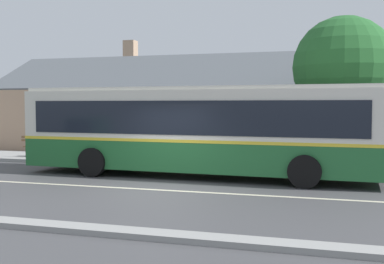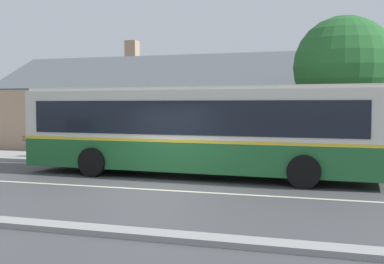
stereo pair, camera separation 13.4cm
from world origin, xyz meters
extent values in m
plane|color=#424244|center=(0.00, 0.00, 0.00)|extent=(300.00, 300.00, 0.00)
cube|color=gray|center=(0.00, 6.00, 0.07)|extent=(60.00, 3.00, 0.15)
cube|color=gray|center=(0.00, -4.75, 0.06)|extent=(60.00, 0.50, 0.12)
cube|color=beige|center=(0.00, 0.00, 0.00)|extent=(60.00, 0.16, 0.01)
cube|color=tan|center=(0.43, 13.29, 1.64)|extent=(26.92, 8.66, 3.27)
cube|color=#4C5156|center=(0.43, 11.12, 4.27)|extent=(27.52, 4.40, 2.13)
cube|color=#4C5156|center=(0.43, 15.46, 4.27)|extent=(27.52, 4.40, 2.13)
cube|color=tan|center=(-6.97, 14.16, 5.76)|extent=(0.70, 0.70, 1.20)
cube|color=black|center=(-8.99, 8.93, 1.80)|extent=(1.10, 0.06, 1.30)
cube|color=black|center=(0.43, 8.93, 1.80)|extent=(1.10, 0.06, 1.30)
cube|color=#4C3323|center=(4.47, 8.93, 1.05)|extent=(1.00, 0.06, 2.10)
cube|color=#236633|center=(0.47, 2.90, 0.76)|extent=(12.31, 2.99, 0.98)
cube|color=yellow|center=(0.47, 2.90, 1.30)|extent=(12.33, 3.01, 0.10)
cube|color=silver|center=(0.47, 2.90, 2.16)|extent=(12.31, 2.99, 1.60)
cube|color=silver|center=(0.47, 2.90, 3.02)|extent=(12.06, 2.85, 0.12)
cube|color=black|center=(0.52, 4.16, 2.06)|extent=(11.24, 0.48, 1.10)
cube|color=black|center=(0.42, 1.64, 2.06)|extent=(11.24, 0.48, 1.10)
cube|color=#B21919|center=(-1.00, 4.23, 0.76)|extent=(3.42, 0.17, 0.69)
cube|color=black|center=(5.29, 3.98, 1.44)|extent=(0.90, 0.07, 2.33)
cylinder|color=black|center=(4.31, 4.00, 0.50)|extent=(1.01, 0.32, 1.00)
cylinder|color=black|center=(4.21, 1.50, 0.50)|extent=(1.01, 0.32, 1.00)
cylinder|color=black|center=(-2.83, 4.28, 0.50)|extent=(1.01, 0.32, 1.00)
cylinder|color=black|center=(-2.93, 1.79, 0.50)|extent=(1.01, 0.32, 1.00)
cube|color=brown|center=(-7.42, 5.73, 0.60)|extent=(1.86, 0.10, 0.04)
cube|color=brown|center=(-7.42, 5.59, 0.60)|extent=(1.86, 0.10, 0.04)
cube|color=brown|center=(-7.42, 5.45, 0.60)|extent=(1.86, 0.10, 0.04)
cube|color=brown|center=(-7.42, 5.32, 0.90)|extent=(1.86, 0.04, 0.10)
cube|color=brown|center=(-7.42, 5.32, 1.04)|extent=(1.86, 0.04, 0.10)
cube|color=black|center=(-6.68, 5.59, 0.38)|extent=(0.08, 0.43, 0.45)
cube|color=black|center=(-8.16, 5.59, 0.38)|extent=(0.08, 0.43, 0.45)
cube|color=brown|center=(-3.58, 5.91, 0.60)|extent=(1.71, 0.10, 0.04)
cube|color=brown|center=(-3.58, 5.76, 0.60)|extent=(1.71, 0.10, 0.04)
cube|color=brown|center=(-3.58, 5.62, 0.60)|extent=(1.71, 0.10, 0.04)
cube|color=brown|center=(-3.58, 5.49, 0.90)|extent=(1.71, 0.04, 0.10)
cube|color=brown|center=(-3.58, 5.49, 1.04)|extent=(1.71, 0.04, 0.10)
cube|color=black|center=(-2.90, 5.76, 0.38)|extent=(0.08, 0.43, 0.45)
cube|color=black|center=(-4.27, 5.76, 0.38)|extent=(0.08, 0.43, 0.45)
cylinder|color=#4C3828|center=(5.33, 6.97, 1.33)|extent=(0.41, 0.41, 2.67)
sphere|color=#235B28|center=(5.33, 6.97, 3.96)|extent=(3.98, 3.98, 3.98)
sphere|color=#235B28|center=(5.16, 6.54, 3.37)|extent=(2.50, 2.50, 2.50)
camera|label=1|loc=(5.07, -12.97, 2.48)|focal=45.00mm
camera|label=2|loc=(5.20, -12.93, 2.48)|focal=45.00mm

